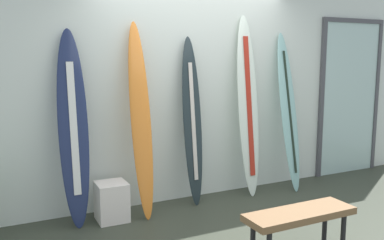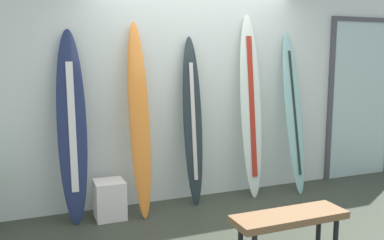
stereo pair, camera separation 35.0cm
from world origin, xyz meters
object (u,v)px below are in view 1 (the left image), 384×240
display_block_left (112,201)px  bench (300,217)px  surfboard_charcoal (192,123)px  surfboard_ivory (248,106)px  surfboard_sunset (141,121)px  glass_door (350,95)px  surfboard_seafoam (289,112)px  surfboard_navy (73,128)px

display_block_left → bench: bearing=-52.4°
surfboard_charcoal → surfboard_ivory: surfboard_ivory is taller
surfboard_sunset → glass_door: bearing=4.6°
surfboard_seafoam → glass_door: 1.33m
surfboard_ivory → display_block_left: surfboard_ivory is taller
surfboard_ivory → glass_door: 1.91m
surfboard_seafoam → surfboard_sunset: bearing=-178.9°
surfboard_sunset → bench: (0.85, -1.58, -0.66)m
surfboard_sunset → surfboard_charcoal: surfboard_sunset is taller
surfboard_charcoal → bench: size_ratio=1.97×
display_block_left → surfboard_seafoam: bearing=1.6°
surfboard_sunset → surfboard_charcoal: bearing=7.6°
surfboard_seafoam → display_block_left: size_ratio=4.94×
surfboard_seafoam → display_block_left: 2.50m
surfboard_sunset → surfboard_charcoal: size_ratio=1.08×
surfboard_seafoam → glass_door: size_ratio=0.90×
surfboard_ivory → surfboard_seafoam: bearing=-4.8°
surfboard_navy → bench: size_ratio=2.02×
surfboard_sunset → surfboard_navy: bearing=175.2°
display_block_left → bench: 1.97m
surfboard_navy → display_block_left: bearing=-13.6°
display_block_left → bench: size_ratio=0.41×
surfboard_navy → surfboard_sunset: size_ratio=0.95×
display_block_left → bench: (1.20, -1.55, 0.17)m
surfboard_sunset → surfboard_seafoam: surfboard_sunset is taller
glass_door → bench: glass_door is taller
display_block_left → glass_door: glass_door is taller
surfboard_ivory → surfboard_charcoal: bearing=-179.9°
surfboard_charcoal → bench: 1.78m
surfboard_navy → surfboard_sunset: surfboard_sunset is taller
surfboard_ivory → bench: bearing=-109.1°
bench → display_block_left: bearing=127.6°
surfboard_navy → surfboard_ivory: (2.12, 0.03, 0.11)m
surfboard_charcoal → surfboard_seafoam: (1.36, -0.05, 0.06)m
surfboard_sunset → surfboard_seafoam: size_ratio=1.04×
surfboard_sunset → display_block_left: bearing=-175.8°
surfboard_navy → surfboard_charcoal: surfboard_navy is taller
surfboard_ivory → bench: 1.91m
surfboard_sunset → surfboard_charcoal: (0.66, 0.09, -0.08)m
glass_door → surfboard_navy: bearing=-177.1°
surfboard_charcoal → display_block_left: (-1.01, -0.11, -0.75)m
surfboard_navy → surfboard_seafoam: bearing=-0.4°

